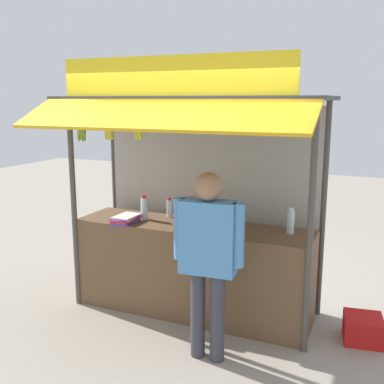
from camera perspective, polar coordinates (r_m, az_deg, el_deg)
The scene contains 14 objects.
ground_plane at distance 5.08m, azimuth 0.00°, elevation -14.73°, with size 20.00×20.00×0.00m, color #9E9384.
stall_counter at distance 4.89m, azimuth 0.00°, elevation -9.63°, with size 2.51×0.64×0.97m, color brown.
stall_structure at distance 4.72m, azimuth 0.63°, elevation 3.60°, with size 2.71×1.54×2.63m.
water_bottle_back_left at distance 4.88m, azimuth 0.03°, elevation -2.13°, with size 0.08×0.08×0.27m.
water_bottle_front_left at distance 5.02m, azimuth -2.86°, elevation -2.03°, with size 0.06×0.06×0.22m.
water_bottle_mid_right at distance 4.95m, azimuth -6.00°, elevation -2.01°, with size 0.08×0.08×0.27m.
water_bottle_far_right at distance 4.52m, azimuth 12.28°, elevation -3.61°, with size 0.07×0.07×0.26m.
magazine_stack_far_left at distance 4.87m, azimuth -8.32°, elevation -3.36°, with size 0.23×0.32×0.08m.
magazine_stack_center at distance 4.49m, azimuth 0.31°, elevation -4.51°, with size 0.26×0.30×0.08m.
banana_bunch_inner_right at distance 4.73m, azimuth -13.71°, elevation 7.13°, with size 0.11×0.11×0.32m.
banana_bunch_rightmost at distance 4.54m, azimuth -10.37°, elevation 7.42°, with size 0.10×0.10×0.29m.
banana_bunch_leftmost at distance 4.36m, azimuth -6.75°, elevation 7.38°, with size 0.10×0.09×0.28m.
vendor_person at distance 3.87m, azimuth 2.02°, elevation -7.26°, with size 0.63×0.24×1.67m.
plastic_crate at distance 4.77m, azimuth 20.68°, elevation -15.79°, with size 0.35×0.35×0.24m, color red.
Camera 1 is at (1.82, -4.18, 2.25)m, focal length 42.43 mm.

